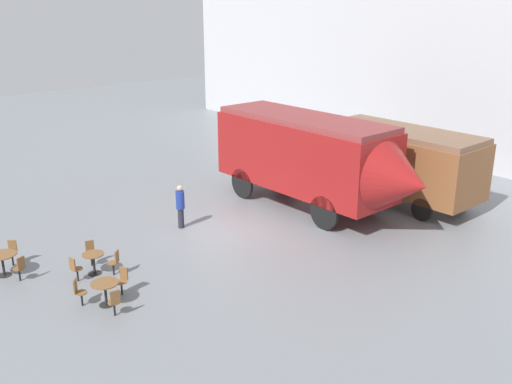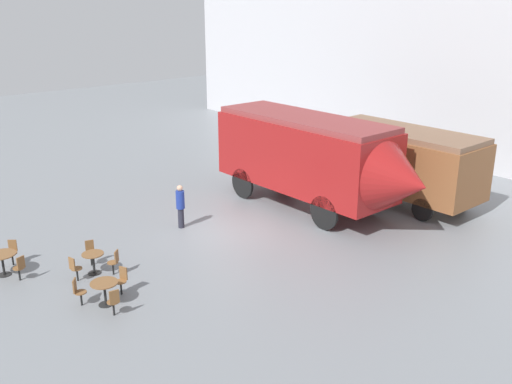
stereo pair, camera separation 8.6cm
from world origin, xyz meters
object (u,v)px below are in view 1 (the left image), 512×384
(passenger_coach_wooden, at_px, (401,159))
(cafe_table_near, at_px, (93,259))
(cafe_chair_0, at_px, (90,251))
(cafe_table_mid, at_px, (105,288))
(cafe_table_far, at_px, (2,259))
(visitor_person, at_px, (180,205))
(streamlined_locomotive, at_px, (317,156))

(passenger_coach_wooden, xyz_separation_m, cafe_table_near, (-2.28, -13.71, -1.41))
(cafe_table_near, bearing_deg, passenger_coach_wooden, 80.58)
(passenger_coach_wooden, xyz_separation_m, cafe_chair_0, (-2.97, -13.48, -1.43))
(passenger_coach_wooden, distance_m, cafe_chair_0, 13.88)
(cafe_table_mid, distance_m, cafe_table_far, 4.31)
(passenger_coach_wooden, distance_m, visitor_person, 10.04)
(cafe_table_near, xyz_separation_m, cafe_table_far, (-1.84, -2.32, 0.08))
(streamlined_locomotive, xyz_separation_m, cafe_chair_0, (-1.36, -9.75, -1.90))
(cafe_chair_0, relative_size, visitor_person, 0.49)
(cafe_chair_0, distance_m, visitor_person, 4.32)
(cafe_table_near, height_order, cafe_table_far, cafe_table_far)
(visitor_person, bearing_deg, cafe_chair_0, -79.50)
(passenger_coach_wooden, height_order, streamlined_locomotive, streamlined_locomotive)
(passenger_coach_wooden, relative_size, cafe_table_near, 9.78)
(cafe_table_mid, bearing_deg, visitor_person, 125.29)
(cafe_table_far, bearing_deg, passenger_coach_wooden, 75.59)
(cafe_table_near, relative_size, cafe_table_mid, 0.88)
(passenger_coach_wooden, bearing_deg, cafe_table_near, -99.42)
(cafe_chair_0, bearing_deg, cafe_table_near, 0.00)
(streamlined_locomotive, height_order, cafe_table_mid, streamlined_locomotive)
(cafe_table_near, distance_m, cafe_chair_0, 0.73)
(cafe_table_near, relative_size, visitor_person, 0.41)
(streamlined_locomotive, xyz_separation_m, cafe_table_mid, (1.49, -10.64, -1.83))
(streamlined_locomotive, relative_size, cafe_table_far, 11.20)
(cafe_table_near, height_order, cafe_chair_0, cafe_chair_0)
(cafe_table_mid, relative_size, visitor_person, 0.46)
(streamlined_locomotive, bearing_deg, visitor_person, -111.19)
(streamlined_locomotive, relative_size, cafe_table_near, 14.23)
(passenger_coach_wooden, height_order, cafe_table_far, passenger_coach_wooden)
(cafe_table_near, xyz_separation_m, cafe_chair_0, (-0.70, 0.23, -0.02))
(streamlined_locomotive, distance_m, cafe_table_mid, 10.90)
(cafe_table_mid, height_order, visitor_person, visitor_person)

